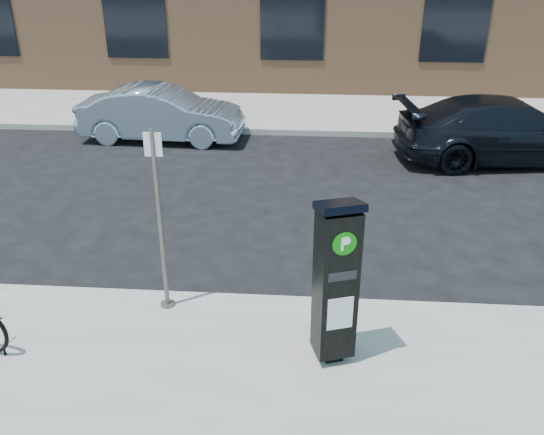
# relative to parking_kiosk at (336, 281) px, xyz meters

# --- Properties ---
(ground) EXTENTS (120.00, 120.00, 0.00)m
(ground) POSITION_rel_parking_kiosk_xyz_m (-1.08, 1.23, -1.21)
(ground) COLOR black
(ground) RESTS_ON ground
(sidewalk_far) EXTENTS (60.00, 12.00, 0.15)m
(sidewalk_far) POSITION_rel_parking_kiosk_xyz_m (-1.08, 15.23, -1.14)
(sidewalk_far) COLOR gray
(sidewalk_far) RESTS_ON ground
(curb_near) EXTENTS (60.00, 0.12, 0.16)m
(curb_near) POSITION_rel_parking_kiosk_xyz_m (-1.08, 1.21, -1.14)
(curb_near) COLOR #9E9B93
(curb_near) RESTS_ON ground
(curb_far) EXTENTS (60.00, 0.12, 0.16)m
(curb_far) POSITION_rel_parking_kiosk_xyz_m (-1.08, 9.25, -1.14)
(curb_far) COLOR #9E9B93
(curb_far) RESTS_ON ground
(parking_kiosk) EXTENTS (0.58, 0.55, 2.08)m
(parking_kiosk) POSITION_rel_parking_kiosk_xyz_m (0.00, 0.00, 0.00)
(parking_kiosk) COLOR black
(parking_kiosk) RESTS_ON sidewalk_near
(sign_pole) EXTENTS (0.22, 0.20, 2.51)m
(sign_pole) POSITION_rel_parking_kiosk_xyz_m (-2.23, 0.93, 0.18)
(sign_pole) COLOR #544F4A
(sign_pole) RESTS_ON sidewalk_near
(car_silver) EXTENTS (4.20, 1.61, 1.37)m
(car_silver) POSITION_rel_parking_kiosk_xyz_m (-4.22, 8.63, -0.53)
(car_silver) COLOR #9CB2C7
(car_silver) RESTS_ON ground
(car_dark) EXTENTS (5.29, 2.70, 1.47)m
(car_dark) POSITION_rel_parking_kiosk_xyz_m (4.14, 7.67, -0.48)
(car_dark) COLOR black
(car_dark) RESTS_ON ground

